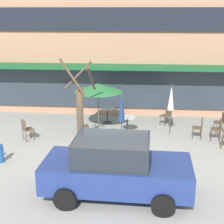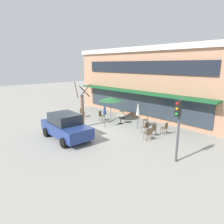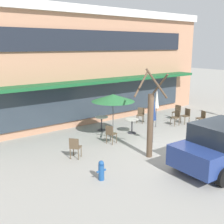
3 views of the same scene
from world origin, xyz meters
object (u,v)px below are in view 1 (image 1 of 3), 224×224
Objects in this scene: cafe_table_near_wall at (127,122)px; cafe_chair_4 at (199,127)px; cafe_chair_3 at (26,128)px; parked_sedan at (116,167)px; patio_umbrella_green_folded at (171,98)px; cafe_chair_6 at (167,114)px; cafe_table_streetside at (107,113)px; street_tree at (80,118)px; cafe_chair_1 at (218,128)px; fire_hydrant at (1,153)px; cafe_chair_5 at (221,121)px; patio_umbrella_cream_folded at (122,108)px; cafe_chair_0 at (82,125)px; patio_umbrella_corner_open at (98,88)px.

cafe_table_near_wall is 0.85× the size of cafe_chair_4.
cafe_chair_3 is 5.70m from parked_sedan.
patio_umbrella_green_folded is 1.64m from cafe_chair_6.
cafe_table_streetside is 4.37m from street_tree.
street_tree reaches higher than cafe_table_streetside.
cafe_chair_3 is 7.16m from cafe_chair_4.
cafe_chair_1 is at bearing -17.16° from patio_umbrella_green_folded.
parked_sedan is (0.87, -6.62, 0.36)m from cafe_table_streetside.
cafe_chair_3 is 1.26× the size of fire_hydrant.
cafe_chair_5 is 6.62m from street_tree.
cafe_chair_6 is 0.21× the size of parked_sedan.
cafe_chair_6 is at bearing 56.51° from patio_umbrella_cream_folded.
cafe_chair_6 is at bearing 137.40° from cafe_chair_1.
patio_umbrella_cream_folded is 0.60× the size of street_tree.
street_tree is at bearing -139.26° from patio_umbrella_green_folded.
cafe_chair_4 is 0.24× the size of street_tree.
cafe_table_streetside is 0.85× the size of cafe_chair_0.
patio_umbrella_corner_open reaches higher than cafe_chair_4.
cafe_chair_1 is at bearing -21.67° from cafe_table_streetside.
parked_sedan is at bearing -126.48° from cafe_chair_5.
cafe_table_near_wall is at bearing 84.56° from patio_umbrella_cream_folded.
cafe_table_streetside is at bearing 158.33° from cafe_chair_1.
cafe_chair_0 is (-1.72, 1.05, -1.10)m from patio_umbrella_cream_folded.
cafe_table_near_wall is 5.47m from fire_hydrant.
cafe_chair_5 is (5.97, 1.07, 0.00)m from cafe_chair_0.
fire_hydrant is at bearing -155.73° from cafe_chair_5.
cafe_table_streetside is at bearing 54.71° from fire_hydrant.
cafe_chair_6 is 5.40m from street_tree.
cafe_chair_3 is 1.00× the size of cafe_chair_6.
cafe_table_streetside is (-0.99, 1.35, 0.00)m from cafe_table_near_wall.
patio_umbrella_cream_folded is at bearing -139.10° from patio_umbrella_green_folded.
parked_sedan is at bearing -77.98° from patio_umbrella_corner_open.
cafe_chair_4 is 5.28m from street_tree.
cafe_chair_6 is at bearing 35.30° from cafe_table_near_wall.
parked_sedan is 1.16× the size of street_tree.
patio_umbrella_corner_open is 3.61m from cafe_chair_6.
parked_sedan reaches higher than cafe_table_near_wall.
patio_umbrella_corner_open is 5.51m from parked_sedan.
cafe_chair_3 reaches higher than cafe_table_streetside.
parked_sedan is (-0.12, -5.27, 0.36)m from cafe_table_near_wall.
fire_hydrant is (-4.16, -1.67, -1.27)m from patio_umbrella_cream_folded.
parked_sedan reaches higher than cafe_chair_3.
patio_umbrella_corner_open is 2.47× the size of cafe_chair_5.
cafe_chair_5 is 9.24m from fire_hydrant.
patio_umbrella_corner_open is 4.85m from fire_hydrant.
street_tree reaches higher than parked_sedan.
cafe_table_near_wall is 0.21× the size of street_tree.
cafe_chair_1 is 2.66m from cafe_chair_6.
parked_sedan is 4.64m from fire_hydrant.
patio_umbrella_cream_folded reaches higher than cafe_chair_3.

